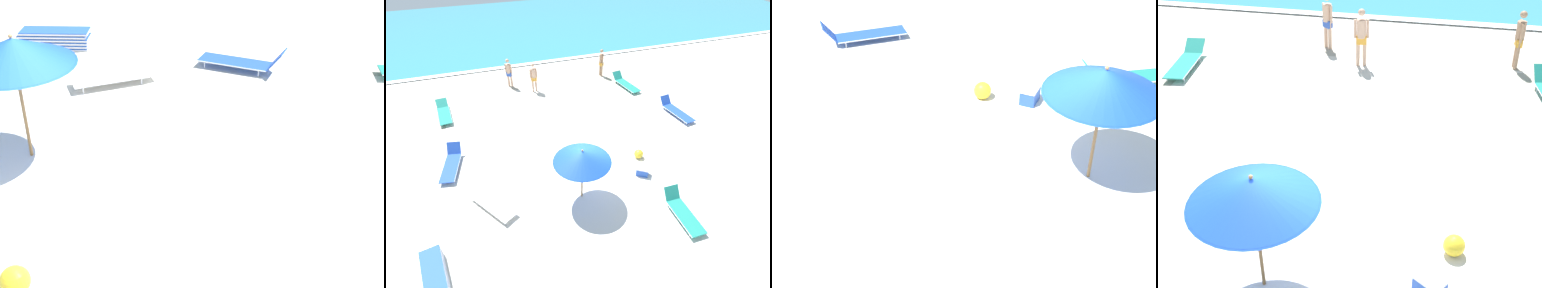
# 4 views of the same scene
# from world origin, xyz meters

# --- Properties ---
(ground_plane) EXTENTS (60.00, 60.00, 0.16)m
(ground_plane) POSITION_xyz_m (0.00, 0.01, -0.08)
(ground_plane) COLOR silver
(beach_umbrella) EXTENTS (2.06, 2.06, 2.30)m
(beach_umbrella) POSITION_xyz_m (-0.79, -1.07, 2.00)
(beach_umbrella) COLOR olive
(beach_umbrella) RESTS_ON ground_plane
(lounger_stack) EXTENTS (0.92, 1.97, 0.49)m
(lounger_stack) POSITION_xyz_m (-5.94, -2.87, 0.25)
(lounger_stack) COLOR blue
(lounger_stack) RESTS_ON ground_plane
(sun_lounger_under_umbrella) EXTENTS (0.99, 2.18, 0.63)m
(sun_lounger_under_umbrella) POSITION_xyz_m (-5.46, 2.23, 0.22)
(sun_lounger_under_umbrella) COLOR blue
(sun_lounger_under_umbrella) RESTS_ON ground_plane
(sun_lounger_near_water_right) EXTENTS (1.69, 2.14, 0.55)m
(sun_lounger_near_water_right) POSITION_xyz_m (-4.10, -0.47, 0.21)
(sun_lounger_near_water_right) COLOR white
(sun_lounger_near_water_right) RESTS_ON ground_plane
(beach_ball) EXTENTS (0.40, 0.40, 0.40)m
(beach_ball) POSITION_xyz_m (2.32, 0.25, 0.20)
(beach_ball) COLOR yellow
(beach_ball) RESTS_ON ground_plane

